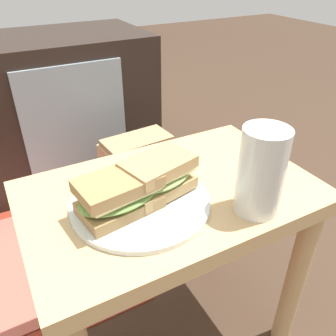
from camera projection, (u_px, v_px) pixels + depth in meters
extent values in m
plane|color=#3D2B1E|center=(170.00, 332.00, 0.91)|extent=(8.00, 8.00, 0.00)
cube|color=tan|center=(171.00, 197.00, 0.68)|extent=(0.56, 0.36, 0.04)
cylinder|color=tan|center=(295.00, 280.00, 0.79)|extent=(0.04, 0.04, 0.43)
cylinder|color=tan|center=(48.00, 273.00, 0.81)|extent=(0.04, 0.04, 0.43)
cylinder|color=tan|center=(220.00, 210.00, 1.01)|extent=(0.04, 0.04, 0.43)
cube|color=black|center=(32.00, 112.00, 1.42)|extent=(0.96, 0.44, 0.58)
cube|color=#8C9EA8|center=(76.00, 124.00, 1.29)|extent=(0.38, 0.01, 0.44)
cylinder|color=silver|center=(140.00, 203.00, 0.63)|extent=(0.25, 0.25, 0.01)
cube|color=#9E7A4C|center=(120.00, 205.00, 0.60)|extent=(0.15, 0.10, 0.02)
ellipsoid|color=#729E4C|center=(119.00, 196.00, 0.59)|extent=(0.16, 0.11, 0.02)
cube|color=beige|center=(119.00, 190.00, 0.58)|extent=(0.13, 0.10, 0.01)
cube|color=#9E7A4C|center=(118.00, 184.00, 0.57)|extent=(0.14, 0.10, 0.02)
cube|color=tan|center=(158.00, 185.00, 0.64)|extent=(0.14, 0.11, 0.02)
ellipsoid|color=#8CB260|center=(158.00, 177.00, 0.63)|extent=(0.15, 0.11, 0.02)
cube|color=beige|center=(158.00, 171.00, 0.62)|extent=(0.13, 0.09, 0.01)
cube|color=tan|center=(158.00, 165.00, 0.61)|extent=(0.14, 0.11, 0.02)
cylinder|color=silver|center=(261.00, 172.00, 0.58)|extent=(0.08, 0.08, 0.16)
cylinder|color=#B26014|center=(260.00, 176.00, 0.58)|extent=(0.07, 0.07, 0.13)
cylinder|color=white|center=(267.00, 138.00, 0.55)|extent=(0.07, 0.07, 0.01)
cube|color=tan|center=(139.00, 180.00, 1.25)|extent=(0.25, 0.16, 0.30)
cube|color=tan|center=(137.00, 141.00, 1.16)|extent=(0.23, 0.13, 0.02)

